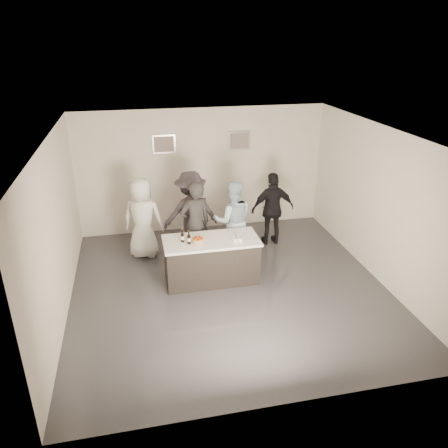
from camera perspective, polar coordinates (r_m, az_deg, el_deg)
The scene contains 19 objects.
floor at distance 8.62m, azimuth 0.70°, elevation -8.33°, with size 6.00×6.00×0.00m, color #3D3D42.
ceiling at distance 7.47m, azimuth 0.82°, elevation 11.55°, with size 6.00×6.00×0.00m, color white.
wall_back at distance 10.71m, azimuth -2.82°, elevation 7.01°, with size 6.00×0.04×3.00m, color silver.
wall_front at distance 5.40m, azimuth 7.95°, elevation -11.31°, with size 6.00×0.04×3.00m, color silver.
wall_left at distance 7.88m, azimuth -21.04°, elevation -0.94°, with size 0.04×6.00×3.00m, color silver.
wall_right at distance 9.04m, azimuth 19.67°, elevation 2.39°, with size 0.04×6.00×3.00m, color silver.
picture_left at distance 10.39m, azimuth -7.85°, elevation 10.30°, with size 0.54×0.04×0.44m, color #B2B2B7.
picture_right at distance 10.67m, azimuth 1.99°, elevation 10.86°, with size 0.54×0.04×0.44m, color #B2B2B7.
bar_counter at distance 8.67m, azimuth -1.66°, elevation -4.71°, with size 1.86×0.86×0.90m, color white.
cake at distance 8.33m, azimuth -3.44°, elevation -2.23°, with size 0.22×0.22×0.08m, color orange.
beer_bottle_a at distance 8.35m, azimuth -5.46°, elevation -1.51°, with size 0.07×0.07×0.26m, color black.
beer_bottle_b at distance 8.27m, azimuth -4.61°, elevation -1.75°, with size 0.07×0.07×0.26m, color black.
tumbler_cluster at distance 8.49m, azimuth 1.55°, elevation -1.66°, with size 0.19×0.40×0.08m, color orange.
candles at distance 8.22m, azimuth -2.98°, elevation -2.87°, with size 0.24×0.08×0.01m, color pink.
person_main_black at distance 9.06m, azimuth -3.77°, elevation -0.03°, with size 0.68×0.45×1.87m, color #272727.
person_main_blue at distance 9.35m, azimuth 1.15°, elevation 0.46°, with size 0.86×0.67×1.77m, color silver.
person_guest_left at distance 9.58m, azimuth -10.54°, elevation 0.73°, with size 0.88×0.57×1.79m, color white.
person_guest_right at distance 10.09m, azimuth 6.38°, elevation 1.97°, with size 1.01×0.42×1.72m, color black.
person_guest_back at distance 9.66m, azimuth -4.34°, elevation 1.52°, with size 1.21×0.70×1.87m, color #363038.
Camera 1 is at (-1.63, -7.12, 4.58)m, focal length 35.00 mm.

